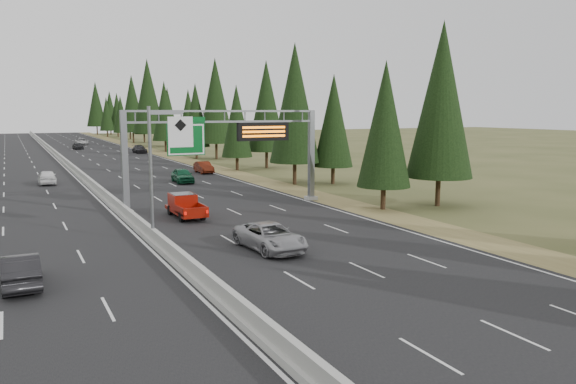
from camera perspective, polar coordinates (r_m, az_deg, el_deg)
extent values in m
cube|color=black|center=(88.32, -21.67, 2.61)|extent=(32.00, 260.00, 0.08)
cube|color=olive|center=(91.54, -10.50, 3.22)|extent=(3.60, 260.00, 0.06)
cube|color=#9C9C97|center=(88.30, -21.68, 2.73)|extent=(0.70, 260.00, 0.30)
cube|color=#9C9C97|center=(88.27, -21.69, 2.99)|extent=(0.30, 260.00, 0.60)
cube|color=slate|center=(43.53, -16.24, 2.86)|extent=(0.45, 0.45, 7.80)
cube|color=#9C9C97|center=(44.02, -16.05, -2.00)|extent=(0.90, 0.90, 0.30)
cube|color=slate|center=(48.89, 2.37, 3.74)|extent=(0.45, 0.45, 7.80)
cube|color=#9C9C97|center=(49.33, 2.34, -0.61)|extent=(0.90, 0.90, 0.30)
cube|color=slate|center=(45.44, -6.47, 8.17)|extent=(15.85, 0.35, 0.16)
cube|color=slate|center=(45.45, -6.46, 7.11)|extent=(15.85, 0.35, 0.16)
cube|color=#054C19|center=(44.24, -10.32, 5.28)|extent=(3.00, 0.10, 2.50)
cube|color=silver|center=(44.18, -10.30, 5.28)|extent=(2.85, 0.02, 2.35)
cube|color=#054C19|center=(44.48, -9.12, 7.26)|extent=(1.10, 0.10, 0.45)
cube|color=black|center=(46.41, -2.55, 6.15)|extent=(4.50, 0.40, 1.50)
cube|color=orange|center=(46.20, -2.44, 6.58)|extent=(3.80, 0.02, 0.18)
cube|color=orange|center=(46.21, -2.44, 6.15)|extent=(3.80, 0.02, 0.18)
cube|color=orange|center=(46.22, -2.44, 5.71)|extent=(3.80, 0.02, 0.18)
cylinder|color=slate|center=(33.69, -13.75, 1.64)|extent=(0.20, 0.20, 8.00)
cube|color=#9C9C97|center=(34.34, -13.53, -4.83)|extent=(0.50, 0.50, 0.20)
cube|color=slate|center=(33.72, -12.29, 7.83)|extent=(2.00, 0.15, 0.15)
cube|color=silver|center=(33.84, -10.86, 6.01)|extent=(1.50, 0.06, 1.80)
cylinder|color=black|center=(45.18, 9.64, -0.63)|extent=(0.40, 0.40, 1.88)
cone|color=black|center=(44.67, 9.82, 6.82)|extent=(4.22, 4.22, 9.85)
cylinder|color=black|center=(48.06, 14.98, 0.05)|extent=(0.40, 0.40, 2.40)
cone|color=black|center=(47.61, 15.32, 9.02)|extent=(5.40, 5.40, 12.60)
cylinder|color=black|center=(60.04, 0.68, 1.91)|extent=(0.40, 0.40, 2.39)
cone|color=black|center=(59.68, 0.69, 9.04)|extent=(5.37, 5.37, 12.53)
cylinder|color=black|center=(60.77, 4.58, 1.72)|extent=(0.40, 0.40, 1.88)
cone|color=black|center=(60.39, 4.65, 7.26)|extent=(4.23, 4.23, 9.86)
cylinder|color=black|center=(74.57, -5.19, 2.89)|extent=(0.40, 0.40, 1.80)
cone|color=black|center=(74.26, -5.24, 7.21)|extent=(4.05, 4.05, 9.45)
cylinder|color=black|center=(77.49, -2.19, 3.32)|extent=(0.40, 0.40, 2.35)
cone|color=black|center=(77.20, -2.22, 8.75)|extent=(5.28, 5.28, 12.32)
cylinder|color=black|center=(93.88, -9.27, 3.96)|extent=(0.40, 0.40, 1.98)
cone|color=black|center=(93.64, -9.36, 7.73)|extent=(4.45, 4.45, 10.38)
cylinder|color=black|center=(93.05, -7.28, 4.16)|extent=(0.40, 0.40, 2.61)
cone|color=black|center=(92.84, -7.37, 9.20)|extent=(5.88, 5.88, 13.72)
cylinder|color=black|center=(111.05, -12.32, 4.57)|extent=(0.40, 0.40, 2.16)
cone|color=black|center=(110.84, -12.43, 8.06)|extent=(4.86, 4.86, 11.34)
cylinder|color=black|center=(110.64, -10.00, 4.56)|extent=(0.40, 0.40, 1.92)
cone|color=black|center=(110.43, -10.07, 7.67)|extent=(4.32, 4.32, 10.09)
cylinder|color=black|center=(126.89, -13.89, 5.15)|extent=(0.40, 0.40, 3.04)
cone|color=black|center=(126.78, -14.04, 9.44)|extent=(6.83, 6.83, 15.95)
cylinder|color=black|center=(129.11, -12.04, 5.05)|extent=(0.40, 0.40, 2.08)
cone|color=black|center=(128.93, -12.12, 7.94)|extent=(4.69, 4.69, 10.94)
cylinder|color=black|center=(144.49, -15.43, 5.37)|extent=(0.40, 0.40, 2.66)
cone|color=black|center=(144.36, -15.55, 8.67)|extent=(5.99, 5.99, 13.99)
cylinder|color=black|center=(145.84, -14.38, 5.32)|extent=(0.40, 0.40, 2.10)
cone|color=black|center=(145.69, -14.48, 7.89)|extent=(4.72, 4.72, 11.00)
cylinder|color=black|center=(161.23, -16.54, 5.46)|extent=(0.40, 0.40, 1.92)
cone|color=black|center=(161.09, -16.63, 7.60)|extent=(4.33, 4.33, 10.09)
cylinder|color=black|center=(163.84, -15.72, 5.57)|extent=(0.40, 0.40, 2.11)
cone|color=black|center=(163.70, -15.81, 7.87)|extent=(4.74, 4.74, 11.06)
cylinder|color=black|center=(178.32, -17.86, 5.64)|extent=(0.40, 0.40, 1.93)
cone|color=black|center=(178.19, -17.94, 7.58)|extent=(4.34, 4.34, 10.12)
cylinder|color=black|center=(179.87, -16.88, 5.74)|extent=(0.40, 0.40, 2.14)
cone|color=black|center=(179.74, -16.97, 7.86)|extent=(4.81, 4.81, 11.23)
cylinder|color=black|center=(196.30, -18.81, 5.92)|extent=(0.40, 0.40, 2.77)
cone|color=black|center=(196.21, -18.93, 8.45)|extent=(6.23, 6.23, 14.55)
cylinder|color=black|center=(196.88, -17.55, 5.92)|extent=(0.40, 0.40, 2.32)
cone|color=black|center=(196.76, -17.64, 8.02)|extent=(5.21, 5.21, 12.16)
imported|color=#9B9A9F|center=(31.57, -1.84, -4.55)|extent=(2.86, 5.52, 1.49)
cylinder|color=black|center=(40.05, -10.76, -2.51)|extent=(0.27, 0.73, 0.73)
cylinder|color=black|center=(40.49, -8.65, -2.34)|extent=(0.27, 0.73, 0.73)
cylinder|color=black|center=(42.92, -11.87, -1.82)|extent=(0.27, 0.73, 0.73)
cylinder|color=black|center=(43.33, -9.88, -1.67)|extent=(0.27, 0.73, 0.73)
cube|color=maroon|center=(41.70, -10.33, -1.88)|extent=(1.83, 5.12, 0.27)
cube|color=maroon|center=(42.38, -10.66, -0.85)|extent=(1.74, 2.01, 1.01)
cube|color=black|center=(42.34, -10.67, -0.48)|extent=(1.56, 1.74, 0.50)
cube|color=maroon|center=(40.12, -10.98, -1.83)|extent=(0.09, 2.20, 0.55)
cube|color=maroon|center=(40.61, -8.62, -1.65)|extent=(0.09, 2.20, 0.55)
cube|color=maroon|center=(39.32, -9.33, -1.99)|extent=(1.83, 0.09, 0.55)
imported|color=#125131|center=(62.15, -10.67, 1.67)|extent=(2.09, 4.68, 1.56)
imported|color=#5E1C0D|center=(71.30, -8.56, 2.50)|extent=(1.62, 4.38, 1.43)
imported|color=black|center=(107.94, -14.84, 4.23)|extent=(2.10, 4.95, 1.43)
imported|color=#B3B3B3|center=(137.88, -20.23, 4.82)|extent=(2.51, 5.29, 1.46)
imported|color=black|center=(122.13, -20.57, 4.41)|extent=(1.99, 4.23, 1.40)
imported|color=black|center=(27.74, -25.56, -7.19)|extent=(1.64, 4.50, 1.47)
imported|color=white|center=(64.92, -23.27, 1.40)|extent=(1.91, 4.49, 1.51)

